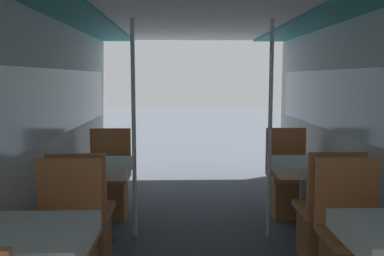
# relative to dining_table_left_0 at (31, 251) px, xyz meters

# --- Properties ---
(wall_left) EXTENTS (0.05, 6.77, 2.05)m
(wall_left) POSITION_rel_dining_table_left_0_xyz_m (-0.39, 1.02, 0.45)
(wall_left) COLOR silver
(wall_left) RESTS_ON ground_plane
(dining_table_left_0) EXTENTS (0.63, 0.63, 0.73)m
(dining_table_left_0) POSITION_rel_dining_table_left_0_xyz_m (0.00, 0.00, 0.00)
(dining_table_left_0) COLOR #4C4C51
(dining_table_left_0) RESTS_ON ground_plane
(dining_table_left_1) EXTENTS (0.63, 0.63, 0.73)m
(dining_table_left_1) POSITION_rel_dining_table_left_0_xyz_m (0.00, 1.79, 0.00)
(dining_table_left_1) COLOR #4C4C51
(dining_table_left_1) RESTS_ON ground_plane
(chair_left_near_1) EXTENTS (0.45, 0.45, 0.95)m
(chair_left_near_1) POSITION_rel_dining_table_left_0_xyz_m (0.00, 1.18, -0.32)
(chair_left_near_1) COLOR #9C5B31
(chair_left_near_1) RESTS_ON ground_plane
(chair_left_far_1) EXTENTS (0.45, 0.45, 0.95)m
(chair_left_far_1) POSITION_rel_dining_table_left_0_xyz_m (0.00, 2.41, -0.32)
(chair_left_far_1) COLOR #9C5B31
(chair_left_far_1) RESTS_ON ground_plane
(support_pole_left_1) EXTENTS (0.04, 0.04, 2.05)m
(support_pole_left_1) POSITION_rel_dining_table_left_0_xyz_m (0.35, 1.79, 0.41)
(support_pole_left_1) COLOR silver
(support_pole_left_1) RESTS_ON ground_plane
(chair_right_far_0) EXTENTS (0.45, 0.45, 0.95)m
(chair_right_far_0) POSITION_rel_dining_table_left_0_xyz_m (1.98, 0.62, -0.32)
(chair_right_far_0) COLOR #9C5B31
(chair_right_far_0) RESTS_ON ground_plane
(dining_table_right_1) EXTENTS (0.63, 0.63, 0.73)m
(dining_table_right_1) POSITION_rel_dining_table_left_0_xyz_m (1.98, 1.79, 0.00)
(dining_table_right_1) COLOR #4C4C51
(dining_table_right_1) RESTS_ON ground_plane
(chair_right_near_1) EXTENTS (0.45, 0.45, 0.95)m
(chair_right_near_1) POSITION_rel_dining_table_left_0_xyz_m (1.98, 1.18, -0.32)
(chair_right_near_1) COLOR #9C5B31
(chair_right_near_1) RESTS_ON ground_plane
(chair_right_far_1) EXTENTS (0.45, 0.45, 0.95)m
(chair_right_far_1) POSITION_rel_dining_table_left_0_xyz_m (1.98, 2.41, -0.32)
(chair_right_far_1) COLOR #9C5B31
(chair_right_far_1) RESTS_ON ground_plane
(support_pole_right_1) EXTENTS (0.04, 0.04, 2.05)m
(support_pole_right_1) POSITION_rel_dining_table_left_0_xyz_m (1.63, 1.79, 0.41)
(support_pole_right_1) COLOR silver
(support_pole_right_1) RESTS_ON ground_plane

